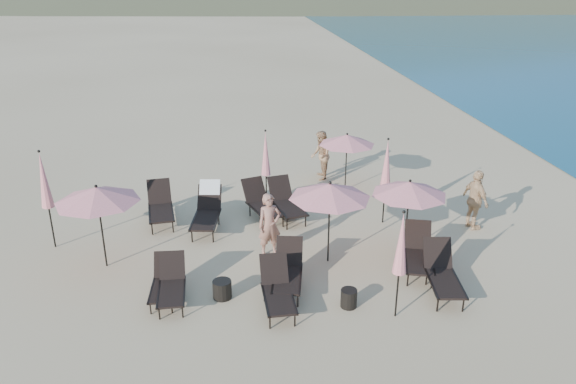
{
  "coord_description": "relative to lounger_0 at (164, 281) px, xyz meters",
  "views": [
    {
      "loc": [
        -2.38,
        -11.14,
        7.12
      ],
      "look_at": [
        -0.64,
        3.5,
        1.1
      ],
      "focal_mm": 35.0,
      "sensor_mm": 36.0,
      "label": 1
    }
  ],
  "objects": [
    {
      "name": "lounger_4",
      "position": [
        6.17,
        0.51,
        0.08
      ],
      "size": [
        1.12,
        1.89,
        1.02
      ],
      "rotation": [
        0.0,
        0.0,
        -0.26
      ],
      "color": "black",
      "rests_on": "ground"
    },
    {
      "name": "lounger_8",
      "position": [
        2.55,
        4.05,
        0.09
      ],
      "size": [
        1.26,
        1.93,
        1.04
      ],
      "rotation": [
        0.0,
        0.0,
        0.35
      ],
      "color": "black",
      "rests_on": "ground"
    },
    {
      "name": "lounger_5",
      "position": [
        6.39,
        -0.53,
        0.09
      ],
      "size": [
        0.9,
        1.86,
        1.03
      ],
      "rotation": [
        0.0,
        0.0,
        -0.13
      ],
      "color": "black",
      "rests_on": "ground"
    },
    {
      "name": "umbrella_open_2",
      "position": [
        6.12,
        1.39,
        1.45
      ],
      "size": [
        1.94,
        1.94,
        2.09
      ],
      "color": "black",
      "rests_on": "ground"
    },
    {
      "name": "lounger_0",
      "position": [
        0.0,
        0.0,
        0.0
      ],
      "size": [
        0.61,
        1.49,
        0.85
      ],
      "rotation": [
        0.0,
        0.0,
        -0.03
      ],
      "color": "black",
      "rests_on": "ground"
    },
    {
      "name": "lounger_7",
      "position": [
        0.94,
        3.61,
        0.17
      ],
      "size": [
        0.96,
        1.99,
        1.19
      ],
      "rotation": [
        0.0,
        0.0,
        -0.14
      ],
      "color": "black",
      "rests_on": "ground"
    },
    {
      "name": "lounger_2",
      "position": [
        2.52,
        -0.72,
        0.06
      ],
      "size": [
        0.7,
        1.71,
        0.97
      ],
      "rotation": [
        0.0,
        0.0,
        0.04
      ],
      "color": "black",
      "rests_on": "ground"
    },
    {
      "name": "side_table_1",
      "position": [
        4.11,
        -0.9,
        -0.18
      ],
      "size": [
        0.37,
        0.37,
        0.42
      ],
      "primitive_type": "cylinder",
      "color": "black",
      "rests_on": "ground"
    },
    {
      "name": "lounger_9",
      "position": [
        3.28,
        4.05,
        0.1
      ],
      "size": [
        1.09,
        1.94,
        1.05
      ],
      "rotation": [
        0.0,
        0.0,
        0.23
      ],
      "color": "black",
      "rests_on": "ground"
    },
    {
      "name": "beachgoer_b",
      "position": [
        4.85,
        7.13,
        0.47
      ],
      "size": [
        0.72,
        0.89,
        1.73
      ],
      "primitive_type": "imported",
      "rotation": [
        0.0,
        0.0,
        -1.65
      ],
      "color": "tan",
      "rests_on": "ground"
    },
    {
      "name": "beachgoer_a",
      "position": [
        2.57,
        1.72,
        0.46
      ],
      "size": [
        0.71,
        0.55,
        1.71
      ],
      "primitive_type": "imported",
      "rotation": [
        0.0,
        0.0,
        0.25
      ],
      "color": "#9F6956",
      "rests_on": "ground"
    },
    {
      "name": "lounger_6",
      "position": [
        -0.45,
        4.17,
        0.1
      ],
      "size": [
        0.93,
        1.91,
        1.06
      ],
      "rotation": [
        0.0,
        0.0,
        0.13
      ],
      "color": "black",
      "rests_on": "ground"
    },
    {
      "name": "lounger_3",
      "position": [
        2.85,
        0.06,
        0.07
      ],
      "size": [
        0.95,
        1.8,
        0.99
      ],
      "rotation": [
        0.0,
        0.0,
        -0.18
      ],
      "color": "black",
      "rests_on": "ground"
    },
    {
      "name": "umbrella_open_1",
      "position": [
        4.03,
        1.2,
        1.55
      ],
      "size": [
        2.05,
        2.05,
        2.2
      ],
      "color": "black",
      "rests_on": "ground"
    },
    {
      "name": "beachgoer_c",
      "position": [
        8.54,
        2.62,
        0.49
      ],
      "size": [
        0.66,
        1.11,
        1.77
      ],
      "primitive_type": "imported",
      "rotation": [
        0.0,
        0.0,
        1.81
      ],
      "color": "tan",
      "rests_on": "ground"
    },
    {
      "name": "umbrella_closed_2",
      "position": [
        -3.16,
        2.84,
        1.52
      ],
      "size": [
        0.32,
        0.32,
        2.75
      ],
      "color": "black",
      "rests_on": "ground"
    },
    {
      "name": "umbrella_open_0",
      "position": [
        -1.6,
        1.62,
        1.56
      ],
      "size": [
        2.06,
        2.06,
        2.21
      ],
      "color": "black",
      "rests_on": "ground"
    },
    {
      "name": "umbrella_closed_3",
      "position": [
        2.75,
        4.86,
        1.36
      ],
      "size": [
        0.29,
        0.29,
        2.52
      ],
      "color": "black",
      "rests_on": "ground"
    },
    {
      "name": "umbrella_open_3",
      "position": [
        5.51,
        5.98,
        1.37
      ],
      "size": [
        1.85,
        1.85,
        2.0
      ],
      "color": "black",
      "rests_on": "ground"
    },
    {
      "name": "umbrella_closed_0",
      "position": [
        5.04,
        -1.38,
        1.36
      ],
      "size": [
        0.29,
        0.29,
        2.52
      ],
      "color": "black",
      "rests_on": "ground"
    },
    {
      "name": "ground",
      "position": [
        3.88,
        -0.18,
        -0.4
      ],
      "size": [
        800.0,
        800.0,
        0.0
      ],
      "primitive_type": "plane",
      "color": "#D6BA8C",
      "rests_on": "ground"
    },
    {
      "name": "lounger_1",
      "position": [
        0.18,
        -0.17,
        0.03
      ],
      "size": [
        0.64,
        1.59,
        0.9
      ],
      "rotation": [
        0.0,
        0.0,
        0.02
      ],
      "color": "black",
      "rests_on": "ground"
    },
    {
      "name": "side_table_0",
      "position": [
        1.31,
        -0.2,
        -0.18
      ],
      "size": [
        0.44,
        0.44,
        0.43
      ],
      "primitive_type": "cylinder",
      "color": "black",
      "rests_on": "ground"
    },
    {
      "name": "umbrella_closed_1",
      "position": [
        6.07,
        3.31,
        1.42
      ],
      "size": [
        0.3,
        0.3,
        2.61
      ],
      "color": "black",
      "rests_on": "ground"
    }
  ]
}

